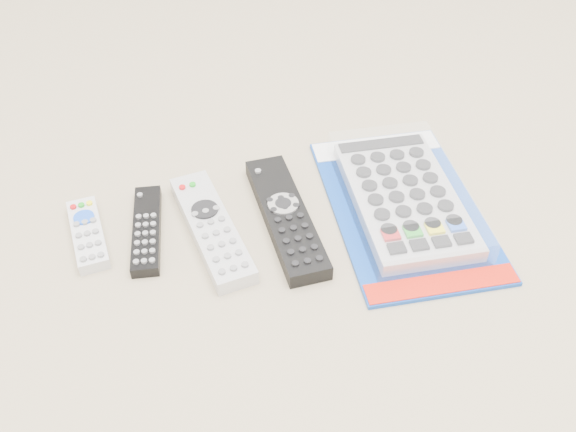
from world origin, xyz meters
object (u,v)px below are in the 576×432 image
object	(u,v)px
remote_large_black	(286,217)
jumbo_remote_packaged	(404,196)
remote_small_grey	(88,234)
remote_slim_black	(147,230)
remote_silver_dvd	(212,228)

from	to	relation	value
remote_large_black	jumbo_remote_packaged	bearing A→B (deg)	-4.84
remote_small_grey	remote_large_black	size ratio (longest dim) A/B	0.55
remote_small_grey	jumbo_remote_packaged	world-z (taller)	jumbo_remote_packaged
remote_slim_black	jumbo_remote_packaged	bearing A→B (deg)	1.54
remote_large_black	remote_small_grey	bearing A→B (deg)	170.46
remote_small_grey	remote_slim_black	distance (m)	0.08
remote_slim_black	remote_silver_dvd	xyz separation A→B (m)	(0.08, -0.03, 0.00)
remote_silver_dvd	remote_large_black	distance (m)	0.10
remote_slim_black	remote_silver_dvd	world-z (taller)	remote_silver_dvd
remote_slim_black	remote_large_black	distance (m)	0.19
remote_small_grey	remote_slim_black	xyz separation A→B (m)	(0.07, -0.02, -0.00)
remote_silver_dvd	remote_large_black	bearing A→B (deg)	-10.54
remote_slim_black	remote_silver_dvd	bearing A→B (deg)	-7.39
remote_slim_black	jumbo_remote_packaged	distance (m)	0.35
remote_slim_black	remote_large_black	xyz separation A→B (m)	(0.18, -0.04, 0.00)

